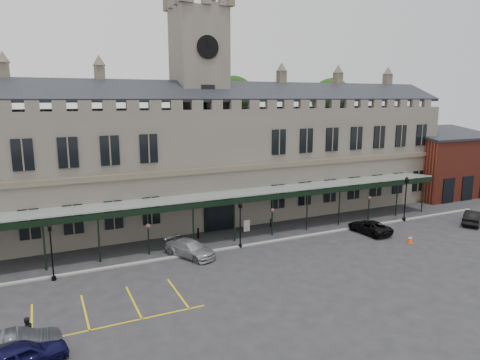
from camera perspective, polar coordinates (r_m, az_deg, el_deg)
name	(u,v)px	position (r m, az deg, el deg)	size (l,w,h in m)	color
ground	(273,268)	(34.17, 4.40, -11.67)	(140.00, 140.00, 0.00)	#252527
station_building	(201,160)	(46.51, -5.24, 2.64)	(60.00, 10.36, 17.30)	#5E594F
clock_tower	(200,98)	(46.12, -5.42, 10.85)	(5.60, 5.60, 24.80)	#5E594F
canopy	(233,215)	(39.68, -0.91, -4.75)	(50.00, 4.10, 4.30)	#8C9E93
brick_annex	(443,165)	(64.68, 25.41, 1.88)	(12.40, 8.36, 9.23)	maroon
kerb	(242,246)	(38.69, 0.32, -8.80)	(60.00, 0.40, 0.12)	gray
parking_markings	(86,315)	(29.01, -19.85, -16.62)	(16.00, 6.00, 0.01)	gold
tree_behind_mid	(233,100)	(57.49, -0.92, 10.60)	(6.00, 6.00, 16.00)	#332314
tree_behind_right	(331,100)	(65.75, 12.10, 10.39)	(6.00, 6.00, 16.00)	#332314
lamp_post_left	(51,246)	(33.94, -23.88, -8.05)	(0.42, 0.42, 4.42)	black
lamp_post_mid	(240,220)	(37.77, 0.03, -5.35)	(0.40, 0.40, 4.27)	black
lamp_post_right	(406,195)	(49.09, 21.23, -1.84)	(0.46, 0.46, 4.91)	black
traffic_cone	(410,239)	(42.51, 21.75, -7.34)	(0.47, 0.47, 0.74)	#FA4A07
sign_board	(247,226)	(42.84, 0.90, -6.13)	(0.67, 0.08, 1.15)	black
bollard_left	(198,233)	(41.00, -5.60, -7.07)	(0.18, 0.18, 0.99)	black
bollard_right	(271,223)	(44.46, 4.13, -5.69)	(0.15, 0.15, 0.87)	black
car_left_a	(22,356)	(24.87, -27.03, -20.21)	(1.70, 4.24, 1.44)	black
car_left_b	(19,344)	(26.04, -27.35, -18.88)	(1.44, 4.12, 1.36)	#3B3E43
car_taxi	(190,249)	(36.45, -6.66, -9.08)	(1.94, 4.77, 1.38)	#95979C
car_van	(369,227)	(44.13, 16.86, -5.99)	(2.12, 4.59, 1.28)	black
car_right_b	(473,217)	(51.38, 28.67, -4.40)	(1.57, 4.49, 1.48)	black
person_b	(27,331)	(26.89, -26.54, -17.57)	(0.76, 0.59, 1.57)	black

